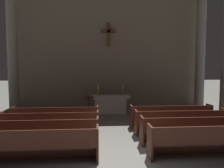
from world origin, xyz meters
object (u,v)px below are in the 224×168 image
pew_left_row_4 (56,118)px  candlestick_left (98,92)px  pew_right_row_2 (193,130)px  column_right_third (200,52)px  pew_right_row_1 (210,140)px  pew_right_row_4 (171,116)px  altar (110,104)px  pew_left_row_1 (32,145)px  pew_right_row_3 (181,122)px  pew_left_row_3 (50,124)px  candlestick_right (123,92)px  pew_left_row_2 (42,133)px  column_left_third (13,51)px  lectern (89,108)px

pew_left_row_4 → candlestick_left: size_ratio=5.21×
pew_right_row_2 → column_right_third: (3.11, 5.51, 3.07)m
pew_right_row_1 → pew_right_row_4: (0.00, 3.02, 0.00)m
pew_left_row_4 → pew_right_row_4: size_ratio=1.00×
pew_left_row_4 → altar: size_ratio=1.62×
pew_left_row_1 → pew_right_row_3: (4.97, 2.01, 0.00)m
pew_left_row_3 → pew_right_row_4: 5.07m
column_right_third → candlestick_right: size_ratio=10.61×
pew_right_row_3 → pew_right_row_4: size_ratio=1.00×
altar → candlestick_left: bearing=180.0°
pew_right_row_2 → column_right_third: 7.03m
column_right_third → altar: (-5.60, -0.65, -3.02)m
pew_left_row_2 → pew_right_row_1: 5.07m
altar → candlestick_right: 0.99m
column_right_third → pew_left_row_1: bearing=-141.1°
pew_right_row_4 → column_right_third: size_ratio=0.49×
candlestick_right → pew_right_row_2: bearing=-69.8°
pew_left_row_1 → column_left_third: bearing=115.5°
pew_left_row_3 → column_right_third: (8.08, 4.50, 3.07)m
pew_left_row_2 → pew_right_row_4: size_ratio=1.00×
pew_right_row_1 → pew_right_row_2: 1.01m
candlestick_left → lectern: candlestick_left is taller
pew_left_row_2 → pew_right_row_3: same height
pew_left_row_1 → pew_right_row_4: bearing=31.3°
column_right_third → pew_left_row_2: bearing=-145.7°
pew_left_row_2 → candlestick_left: 5.23m
pew_left_row_2 → candlestick_right: candlestick_right is taller
pew_left_row_1 → pew_left_row_3: size_ratio=1.00×
altar → column_left_third: bearing=173.4°
pew_left_row_2 → altar: (2.49, 4.86, 0.06)m
candlestick_right → lectern: 2.32m
lectern → column_left_third: bearing=157.3°
pew_right_row_3 → candlestick_right: (-1.79, 3.85, 0.75)m
pew_left_row_3 → candlestick_left: (1.79, 3.85, 0.75)m
pew_left_row_1 → pew_left_row_3: 2.01m
column_right_third → lectern: (-6.76, -1.85, -3.00)m
column_left_third → altar: 6.39m
pew_right_row_1 → pew_right_row_3: same height
candlestick_right → lectern: bearing=-147.2°
pew_left_row_3 → candlestick_left: bearing=65.1°
pew_left_row_4 → pew_right_row_1: size_ratio=1.00×
pew_right_row_2 → altar: bearing=117.1°
column_right_third → pew_right_row_4: bearing=-131.7°
pew_left_row_1 → pew_right_row_3: size_ratio=1.00×
pew_right_row_4 → pew_left_row_4: bearing=180.0°
column_right_third → pew_left_row_3: bearing=-150.9°
pew_left_row_3 → pew_right_row_3: 4.97m
pew_left_row_1 → pew_left_row_2: bearing=90.0°
pew_right_row_1 → pew_left_row_2: bearing=168.5°
pew_left_row_1 → column_right_third: 10.83m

